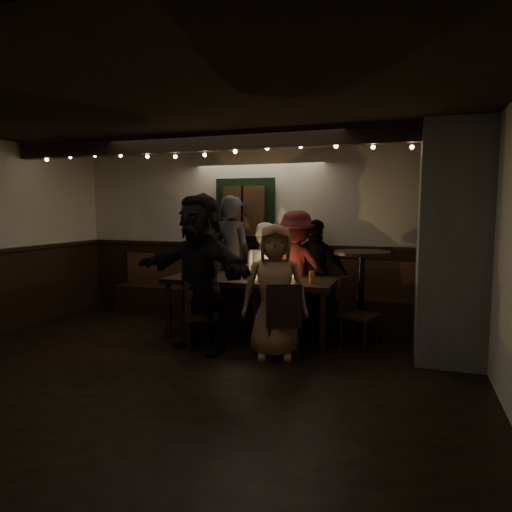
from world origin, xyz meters
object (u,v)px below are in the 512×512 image
(person_e, at_px, (316,274))
(chair_end, at_px, (354,308))
(dining_table, at_px, (251,283))
(person_b, at_px, (233,259))
(person_c, at_px, (265,274))
(chair_near_right, at_px, (283,317))
(high_top, at_px, (361,283))
(person_g, at_px, (275,291))
(chair_near_left, at_px, (202,311))
(person_d, at_px, (296,269))
(person_a, at_px, (208,270))
(person_f, at_px, (200,272))

(person_e, bearing_deg, chair_end, 139.02)
(dining_table, distance_m, chair_end, 1.36)
(person_b, distance_m, person_c, 0.58)
(chair_near_right, bearing_deg, person_c, 114.74)
(person_c, bearing_deg, chair_end, 175.37)
(high_top, relative_size, person_e, 0.74)
(dining_table, bearing_deg, chair_near_right, -49.95)
(high_top, distance_m, person_g, 1.38)
(chair_end, height_order, person_g, person_g)
(chair_near_left, height_order, person_d, person_d)
(person_b, relative_size, person_e, 1.22)
(chair_near_left, bearing_deg, person_c, 76.46)
(chair_end, relative_size, person_d, 0.52)
(person_g, bearing_deg, person_c, 95.02)
(person_a, bearing_deg, person_b, -156.43)
(chair_near_left, relative_size, person_b, 0.45)
(person_c, bearing_deg, high_top, -168.27)
(high_top, xyz_separation_m, person_g, (-0.85, -1.08, 0.04))
(chair_near_right, xyz_separation_m, person_a, (-1.59, 1.51, 0.27))
(dining_table, distance_m, person_d, 0.81)
(chair_end, height_order, person_d, person_d)
(chair_near_left, xyz_separation_m, person_b, (-0.20, 1.51, 0.46))
(chair_end, xyz_separation_m, person_f, (-1.72, -0.69, 0.45))
(person_f, bearing_deg, person_b, 116.04)
(person_d, bearing_deg, chair_near_left, 61.06)
(chair_near_left, xyz_separation_m, person_c, (0.34, 1.42, 0.27))
(chair_near_left, distance_m, person_e, 1.83)
(chair_near_left, distance_m, high_top, 2.09)
(person_e, bearing_deg, person_b, 7.50)
(chair_near_right, xyz_separation_m, person_b, (-1.19, 1.51, 0.45))
(person_b, xyz_separation_m, person_f, (0.16, -1.48, -0.00))
(chair_end, xyz_separation_m, person_a, (-2.28, 0.80, 0.27))
(dining_table, bearing_deg, person_g, -53.33)
(person_a, relative_size, person_c, 1.01)
(person_b, distance_m, person_g, 1.81)
(person_c, bearing_deg, person_g, 134.54)
(high_top, relative_size, person_c, 0.77)
(dining_table, distance_m, chair_near_left, 0.88)
(person_a, bearing_deg, chair_near_left, 135.70)
(chair_near_right, distance_m, person_a, 2.21)
(chair_near_right, xyz_separation_m, chair_end, (0.69, 0.71, 0.00))
(person_c, height_order, person_f, person_f)
(person_a, distance_m, person_g, 2.07)
(person_f, bearing_deg, person_a, 130.63)
(person_a, bearing_deg, person_e, -157.81)
(person_d, bearing_deg, chair_end, 140.88)
(dining_table, height_order, person_b, person_b)
(person_d, distance_m, person_f, 1.64)
(high_top, bearing_deg, person_c, 168.72)
(high_top, bearing_deg, chair_near_left, -146.64)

